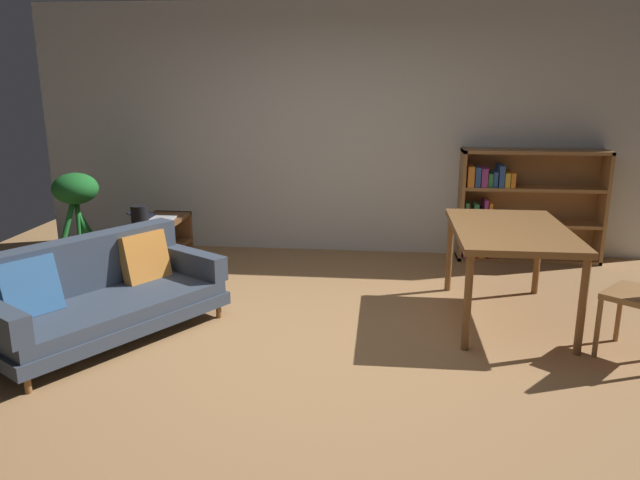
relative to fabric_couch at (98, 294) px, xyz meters
name	(u,v)px	position (x,y,z in m)	size (l,w,h in m)	color
ground_plane	(314,349)	(1.64, -0.09, -0.33)	(8.16, 8.16, 0.00)	#A87A4C
back_wall_panel	(342,130)	(1.64, 2.61, 1.02)	(6.80, 0.10, 2.70)	silver
fabric_couch	(98,294)	(0.00, 0.00, 0.00)	(1.61, 1.90, 0.73)	brown
media_console	(157,248)	(-0.13, 1.53, -0.07)	(0.40, 1.04, 0.53)	brown
open_laptop	(155,217)	(-0.17, 1.63, 0.22)	(0.42, 0.30, 0.09)	silver
desk_speaker	(140,216)	(-0.19, 1.30, 0.30)	(0.16, 0.16, 0.21)	black
potted_floor_plant	(76,201)	(-1.03, 1.73, 0.35)	(0.46, 0.51, 0.97)	#9E9389
dining_table	(510,237)	(3.11, 0.67, 0.36)	(0.88, 1.38, 0.76)	brown
bookshelf	(520,205)	(3.56, 2.43, 0.26)	(1.49, 0.32, 1.19)	olive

